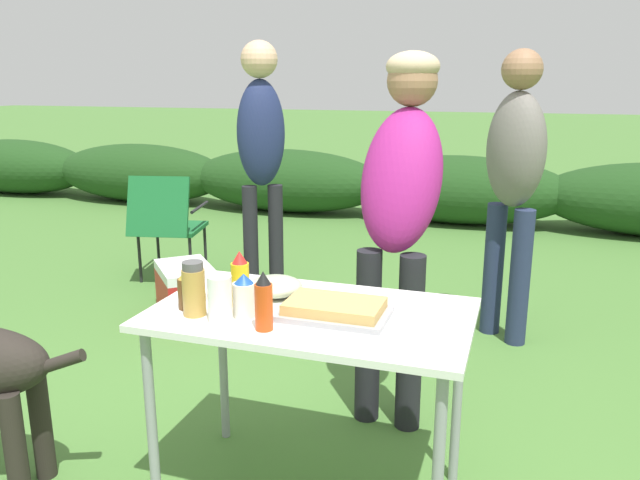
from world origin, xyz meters
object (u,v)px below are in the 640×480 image
at_px(spice_jar, 194,289).
at_px(standing_person_in_dark_puffer, 401,194).
at_px(paper_cup_stack, 220,299).
at_px(standing_person_in_gray_fleece, 514,171).
at_px(standing_person_in_olive_jacket, 261,147).
at_px(folding_table, 311,332).
at_px(plate_stack, 218,288).
at_px(hot_sauce_bottle, 264,302).
at_px(beer_bottle, 186,290).
at_px(food_tray, 335,309).
at_px(cooler_box, 186,290).
at_px(mixing_bowl, 275,286).
at_px(mustard_bottle, 240,280).
at_px(mayo_bottle, 244,296).
at_px(camp_chair_green_behind_table, 167,221).

height_order(spice_jar, standing_person_in_dark_puffer, standing_person_in_dark_puffer).
bearing_deg(paper_cup_stack, standing_person_in_gray_fleece, 66.44).
xyz_separation_m(standing_person_in_gray_fleece, standing_person_in_olive_jacket, (-1.57, 0.03, 0.08)).
height_order(folding_table, plate_stack, plate_stack).
distance_m(hot_sauce_bottle, standing_person_in_gray_fleece, 2.11).
distance_m(folding_table, beer_bottle, 0.46).
xyz_separation_m(food_tray, hot_sauce_bottle, (-0.18, -0.18, 0.07)).
relative_size(hot_sauce_bottle, cooler_box, 0.34).
bearing_deg(food_tray, standing_person_in_olive_jacket, 119.92).
relative_size(plate_stack, standing_person_in_olive_jacket, 0.13).
bearing_deg(standing_person_in_olive_jacket, food_tray, -92.46).
xyz_separation_m(mixing_bowl, standing_person_in_gray_fleece, (0.79, 1.67, 0.24)).
xyz_separation_m(food_tray, standing_person_in_dark_puffer, (0.07, 0.75, 0.27)).
relative_size(mixing_bowl, cooler_box, 0.36).
bearing_deg(spice_jar, plate_stack, 99.45).
distance_m(hot_sauce_bottle, standing_person_in_olive_jacket, 2.21).
height_order(folding_table, beer_bottle, beer_bottle).
bearing_deg(mixing_bowl, beer_bottle, -136.47).
height_order(standing_person_in_olive_jacket, cooler_box, standing_person_in_olive_jacket).
bearing_deg(mixing_bowl, plate_stack, -172.88).
relative_size(spice_jar, beer_bottle, 1.35).
relative_size(plate_stack, cooler_box, 0.40).
bearing_deg(standing_person_in_olive_jacket, paper_cup_stack, -102.71).
height_order(mustard_bottle, mayo_bottle, mustard_bottle).
height_order(standing_person_in_olive_jacket, camp_chair_green_behind_table, standing_person_in_olive_jacket).
bearing_deg(mixing_bowl, mayo_bottle, -93.39).
xyz_separation_m(mayo_bottle, spice_jar, (-0.17, -0.04, 0.02)).
distance_m(plate_stack, mixing_bowl, 0.23).
bearing_deg(hot_sauce_bottle, standing_person_in_dark_puffer, 75.01).
distance_m(mustard_bottle, mayo_bottle, 0.11).
xyz_separation_m(plate_stack, paper_cup_stack, (0.15, -0.27, 0.06)).
bearing_deg(folding_table, standing_person_in_olive_jacket, 118.03).
bearing_deg(mayo_bottle, hot_sauce_bottle, -37.93).
distance_m(beer_bottle, camp_chair_green_behind_table, 2.72).
distance_m(camp_chair_green_behind_table, cooler_box, 0.87).
relative_size(food_tray, paper_cup_stack, 2.31).
xyz_separation_m(standing_person_in_gray_fleece, cooler_box, (-2.00, -0.27, -0.85)).
bearing_deg(standing_person_in_gray_fleece, standing_person_in_olive_jacket, -141.16).
bearing_deg(paper_cup_stack, mustard_bottle, 90.36).
bearing_deg(standing_person_in_gray_fleece, plate_stack, -80.84).
relative_size(mixing_bowl, standing_person_in_gray_fleece, 0.12).
bearing_deg(mayo_bottle, paper_cup_stack, -129.18).
distance_m(mixing_bowl, beer_bottle, 0.33).
height_order(beer_bottle, standing_person_in_gray_fleece, standing_person_in_gray_fleece).
xyz_separation_m(mustard_bottle, camp_chair_green_behind_table, (-1.66, 2.17, -0.37)).
relative_size(beer_bottle, camp_chair_green_behind_table, 0.17).
height_order(standing_person_in_dark_puffer, standing_person_in_gray_fleece, standing_person_in_gray_fleece).
relative_size(standing_person_in_gray_fleece, standing_person_in_olive_jacket, 0.96).
distance_m(food_tray, standing_person_in_gray_fleece, 1.90).
xyz_separation_m(hot_sauce_bottle, mustard_bottle, (-0.16, 0.17, 0.00)).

